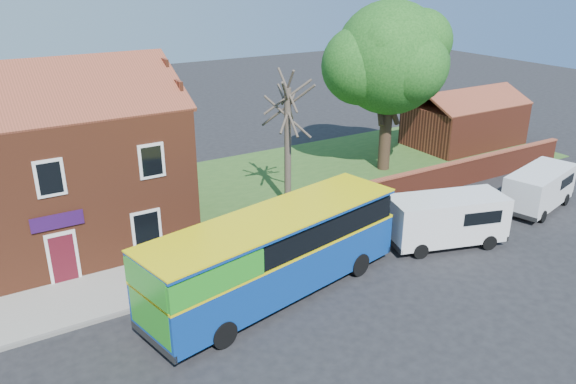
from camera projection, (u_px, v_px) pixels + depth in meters
ground at (309, 322)px, 20.54m from camera, size 120.00×120.00×0.00m
pavement at (76, 301)px, 21.72m from camera, size 18.00×3.50×0.12m
kerb at (87, 324)px, 20.33m from camera, size 18.00×0.15×0.14m
grass_strip at (366, 164)px, 37.11m from camera, size 26.00×12.00×0.04m
shop_building at (37, 176)px, 25.03m from camera, size 12.30×8.13×10.50m
boundary_wall at (432, 180)px, 32.05m from camera, size 22.00×0.38×1.60m
outbuilding at (464, 123)px, 40.84m from camera, size 8.20×5.06×4.17m
bus at (268, 254)px, 21.42m from camera, size 11.45×5.04×3.38m
van_near at (447, 218)px, 25.90m from camera, size 5.78×3.62×2.36m
van_far at (539, 187)px, 29.85m from camera, size 5.27×3.14×2.17m
large_tree at (389, 61)px, 33.90m from camera, size 8.56×6.77×10.44m
bare_tree at (288, 142)px, 29.39m from camera, size 2.63×3.14×7.03m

